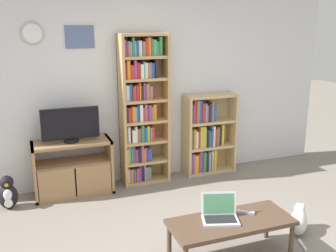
{
  "coord_description": "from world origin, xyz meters",
  "views": [
    {
      "loc": [
        -1.38,
        -2.66,
        2.16
      ],
      "look_at": [
        0.09,
        1.29,
        1.01
      ],
      "focal_mm": 42.0,
      "sensor_mm": 36.0,
      "label": 1
    }
  ],
  "objects_px": {
    "laptop": "(220,213)",
    "coffee_table": "(231,224)",
    "bookshelf_tall": "(141,109)",
    "penguin_figurine": "(8,194)",
    "bookshelf_short": "(205,135)",
    "cat": "(299,220)",
    "television": "(70,125)",
    "tv_stand": "(73,168)",
    "remote_near_laptop": "(246,212)"
  },
  "relations": [
    {
      "from": "laptop",
      "to": "penguin_figurine",
      "type": "distance_m",
      "value": 2.56
    },
    {
      "from": "coffee_table",
      "to": "penguin_figurine",
      "type": "height_order",
      "value": "penguin_figurine"
    },
    {
      "from": "bookshelf_tall",
      "to": "cat",
      "type": "distance_m",
      "value": 2.36
    },
    {
      "from": "remote_near_laptop",
      "to": "cat",
      "type": "bearing_deg",
      "value": 129.82
    },
    {
      "from": "cat",
      "to": "penguin_figurine",
      "type": "distance_m",
      "value": 3.29
    },
    {
      "from": "penguin_figurine",
      "to": "bookshelf_short",
      "type": "bearing_deg",
      "value": 5.3
    },
    {
      "from": "tv_stand",
      "to": "cat",
      "type": "bearing_deg",
      "value": -40.79
    },
    {
      "from": "bookshelf_short",
      "to": "cat",
      "type": "distance_m",
      "value": 1.94
    },
    {
      "from": "television",
      "to": "penguin_figurine",
      "type": "height_order",
      "value": "television"
    },
    {
      "from": "tv_stand",
      "to": "cat",
      "type": "relative_size",
      "value": 1.97
    },
    {
      "from": "cat",
      "to": "penguin_figurine",
      "type": "xyz_separation_m",
      "value": [
        -2.85,
        1.64,
        0.05
      ]
    },
    {
      "from": "laptop",
      "to": "remote_near_laptop",
      "type": "distance_m",
      "value": 0.29
    },
    {
      "from": "bookshelf_tall",
      "to": "cat",
      "type": "bearing_deg",
      "value": -58.97
    },
    {
      "from": "television",
      "to": "penguin_figurine",
      "type": "relative_size",
      "value": 1.71
    },
    {
      "from": "television",
      "to": "bookshelf_tall",
      "type": "bearing_deg",
      "value": 5.85
    },
    {
      "from": "coffee_table",
      "to": "laptop",
      "type": "distance_m",
      "value": 0.15
    },
    {
      "from": "laptop",
      "to": "television",
      "type": "bearing_deg",
      "value": 137.19
    },
    {
      "from": "penguin_figurine",
      "to": "television",
      "type": "bearing_deg",
      "value": 10.31
    },
    {
      "from": "television",
      "to": "laptop",
      "type": "bearing_deg",
      "value": -60.28
    },
    {
      "from": "television",
      "to": "bookshelf_tall",
      "type": "xyz_separation_m",
      "value": [
        0.94,
        0.1,
        0.1
      ]
    },
    {
      "from": "tv_stand",
      "to": "television",
      "type": "height_order",
      "value": "television"
    },
    {
      "from": "bookshelf_tall",
      "to": "cat",
      "type": "relative_size",
      "value": 4.06
    },
    {
      "from": "tv_stand",
      "to": "bookshelf_tall",
      "type": "xyz_separation_m",
      "value": [
        0.94,
        0.1,
        0.67
      ]
    },
    {
      "from": "coffee_table",
      "to": "laptop",
      "type": "height_order",
      "value": "laptop"
    },
    {
      "from": "television",
      "to": "remote_near_laptop",
      "type": "relative_size",
      "value": 4.4
    },
    {
      "from": "bookshelf_tall",
      "to": "bookshelf_short",
      "type": "distance_m",
      "value": 1.06
    },
    {
      "from": "bookshelf_tall",
      "to": "penguin_figurine",
      "type": "height_order",
      "value": "bookshelf_tall"
    },
    {
      "from": "bookshelf_short",
      "to": "cat",
      "type": "relative_size",
      "value": 2.33
    },
    {
      "from": "tv_stand",
      "to": "laptop",
      "type": "bearing_deg",
      "value": -60.28
    },
    {
      "from": "tv_stand",
      "to": "laptop",
      "type": "distance_m",
      "value": 2.18
    },
    {
      "from": "bookshelf_tall",
      "to": "bookshelf_short",
      "type": "xyz_separation_m",
      "value": [
        0.95,
        0.01,
        -0.47
      ]
    },
    {
      "from": "bookshelf_tall",
      "to": "coffee_table",
      "type": "relative_size",
      "value": 1.75
    },
    {
      "from": "coffee_table",
      "to": "penguin_figurine",
      "type": "distance_m",
      "value": 2.66
    },
    {
      "from": "television",
      "to": "penguin_figurine",
      "type": "xyz_separation_m",
      "value": [
        -0.78,
        -0.14,
        -0.73
      ]
    },
    {
      "from": "bookshelf_short",
      "to": "remote_near_laptop",
      "type": "xyz_separation_m",
      "value": [
        -0.53,
        -1.98,
        -0.15
      ]
    },
    {
      "from": "penguin_figurine",
      "to": "coffee_table",
      "type": "bearing_deg",
      "value": -42.77
    },
    {
      "from": "tv_stand",
      "to": "coffee_table",
      "type": "xyz_separation_m",
      "value": [
        1.17,
        -1.95,
        0.0
      ]
    },
    {
      "from": "remote_near_laptop",
      "to": "tv_stand",
      "type": "bearing_deg",
      "value": -111.74
    },
    {
      "from": "laptop",
      "to": "coffee_table",
      "type": "bearing_deg",
      "value": -15.61
    },
    {
      "from": "coffee_table",
      "to": "bookshelf_tall",
      "type": "bearing_deg",
      "value": 96.44
    },
    {
      "from": "television",
      "to": "cat",
      "type": "height_order",
      "value": "television"
    },
    {
      "from": "penguin_figurine",
      "to": "remote_near_laptop",
      "type": "bearing_deg",
      "value": -38.97
    },
    {
      "from": "tv_stand",
      "to": "laptop",
      "type": "xyz_separation_m",
      "value": [
        1.08,
        -1.89,
        0.11
      ]
    },
    {
      "from": "television",
      "to": "coffee_table",
      "type": "relative_size",
      "value": 0.61
    },
    {
      "from": "tv_stand",
      "to": "penguin_figurine",
      "type": "height_order",
      "value": "tv_stand"
    },
    {
      "from": "bookshelf_short",
      "to": "laptop",
      "type": "height_order",
      "value": "bookshelf_short"
    },
    {
      "from": "television",
      "to": "cat",
      "type": "distance_m",
      "value": 2.84
    },
    {
      "from": "television",
      "to": "laptop",
      "type": "distance_m",
      "value": 2.22
    },
    {
      "from": "bookshelf_short",
      "to": "coffee_table",
      "type": "bearing_deg",
      "value": -109.4
    },
    {
      "from": "bookshelf_short",
      "to": "television",
      "type": "bearing_deg",
      "value": -176.81
    }
  ]
}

